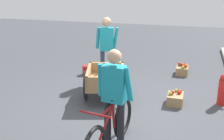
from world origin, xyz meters
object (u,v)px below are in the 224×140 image
cyclist_person (114,91)px  plastic_bucket (86,70)px  fruit_cart (106,80)px  vendor_person (107,44)px  fire_hydrant (223,90)px  apple_crate (182,70)px  mixed_fruit_crate (175,99)px  bicycle (110,131)px

cyclist_person → plastic_bucket: (-3.22, -1.77, -0.80)m
fruit_cart → plastic_bucket: bearing=-144.4°
fruit_cart → vendor_person: (-1.10, -0.33, 0.56)m
fruit_cart → vendor_person: size_ratio=1.09×
fire_hydrant → apple_crate: 2.06m
plastic_bucket → mixed_fruit_crate: bearing=62.8°
cyclist_person → apple_crate: 4.16m
plastic_bucket → apple_crate: apple_crate is taller
plastic_bucket → apple_crate: bearing=107.1°
fruit_cart → fire_hydrant: 2.46m
cyclist_person → apple_crate: cyclist_person is taller
bicycle → apple_crate: size_ratio=3.76×
fire_hydrant → mixed_fruit_crate: fire_hydrant is taller
vendor_person → apple_crate: bearing=122.5°
plastic_bucket → bicycle: bearing=27.4°
fruit_cart → cyclist_person: cyclist_person is taller
fruit_cart → mixed_fruit_crate: (-0.17, 1.48, -0.31)m
apple_crate → fire_hydrant: bearing=26.5°
bicycle → mixed_fruit_crate: 2.22m
fruit_cart → fire_hydrant: size_ratio=2.69×
fire_hydrant → apple_crate: (-1.83, -0.91, -0.20)m
apple_crate → mixed_fruit_crate: mixed_fruit_crate is taller
apple_crate → mixed_fruit_crate: size_ratio=1.00×
cyclist_person → fire_hydrant: bearing=141.9°
mixed_fruit_crate → vendor_person: bearing=-117.1°
bicycle → apple_crate: (-4.15, 0.81, -0.22)m
fruit_cart → bicycle: bearing=20.0°
bicycle → cyclist_person: 0.60m
bicycle → apple_crate: bicycle is taller
bicycle → mixed_fruit_crate: bicycle is taller
fruit_cart → mixed_fruit_crate: size_ratio=4.09×
vendor_person → bicycle: vendor_person is taller
fruit_cart → vendor_person: 1.27m
vendor_person → bicycle: bearing=18.9°
fruit_cart → plastic_bucket: fruit_cart is taller
vendor_person → cyclist_person: 3.02m
fruit_cart → fire_hydrant: fruit_cart is taller
plastic_bucket → fire_hydrant: bearing=73.3°
vendor_person → plastic_bucket: size_ratio=6.53×
fruit_cart → cyclist_person: size_ratio=1.15×
fire_hydrant → mixed_fruit_crate: size_ratio=1.52×
bicycle → plastic_bucket: (-3.37, -1.75, -0.23)m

